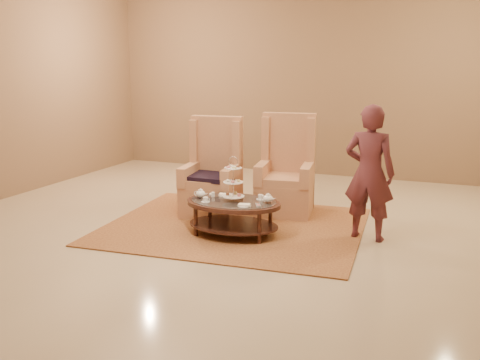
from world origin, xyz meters
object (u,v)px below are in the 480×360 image
at_px(armchair_left, 213,182).
at_px(armchair_right, 286,180).
at_px(tea_table, 233,207).
at_px(person, 369,173).

bearing_deg(armchair_left, armchair_right, 18.22).
bearing_deg(tea_table, person, 16.33).
bearing_deg(armchair_right, tea_table, -110.88).
bearing_deg(person, armchair_left, -4.46).
bearing_deg(person, armchair_right, -27.53).
distance_m(tea_table, armchair_left, 1.03).
xyz_separation_m(tea_table, person, (1.51, 0.47, 0.44)).
height_order(tea_table, person, person).
bearing_deg(tea_table, armchair_left, 127.13).
relative_size(armchair_right, person, 0.86).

